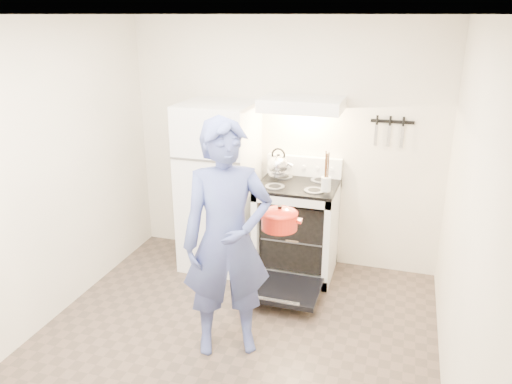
{
  "coord_description": "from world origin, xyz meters",
  "views": [
    {
      "loc": [
        1.18,
        -3.02,
        2.5
      ],
      "look_at": [
        -0.05,
        1.0,
        1.0
      ],
      "focal_mm": 35.0,
      "sensor_mm": 36.0,
      "label": 1
    }
  ],
  "objects_px": {
    "person": "(227,241)",
    "dutch_oven": "(280,221)",
    "stove_body": "(297,230)",
    "tea_kettle": "(278,164)",
    "refrigerator": "(219,186)"
  },
  "relations": [
    {
      "from": "refrigerator",
      "to": "person",
      "type": "xyz_separation_m",
      "value": [
        0.58,
        -1.33,
        0.07
      ]
    },
    {
      "from": "person",
      "to": "stove_body",
      "type": "bearing_deg",
      "value": 54.86
    },
    {
      "from": "tea_kettle",
      "to": "dutch_oven",
      "type": "distance_m",
      "value": 1.19
    },
    {
      "from": "stove_body",
      "to": "person",
      "type": "bearing_deg",
      "value": -99.8
    },
    {
      "from": "refrigerator",
      "to": "dutch_oven",
      "type": "distance_m",
      "value": 1.35
    },
    {
      "from": "tea_kettle",
      "to": "person",
      "type": "height_order",
      "value": "person"
    },
    {
      "from": "person",
      "to": "dutch_oven",
      "type": "relative_size",
      "value": 5.25
    },
    {
      "from": "refrigerator",
      "to": "dutch_oven",
      "type": "xyz_separation_m",
      "value": [
        0.89,
        -1.01,
        0.14
      ]
    },
    {
      "from": "tea_kettle",
      "to": "person",
      "type": "xyz_separation_m",
      "value": [
        -0.0,
        -1.46,
        -0.19
      ]
    },
    {
      "from": "refrigerator",
      "to": "person",
      "type": "bearing_deg",
      "value": -66.54
    },
    {
      "from": "stove_body",
      "to": "person",
      "type": "xyz_separation_m",
      "value": [
        -0.23,
        -1.35,
        0.46
      ]
    },
    {
      "from": "stove_body",
      "to": "tea_kettle",
      "type": "distance_m",
      "value": 0.69
    },
    {
      "from": "stove_body",
      "to": "dutch_oven",
      "type": "xyz_separation_m",
      "value": [
        0.08,
        -1.03,
        0.53
      ]
    },
    {
      "from": "stove_body",
      "to": "refrigerator",
      "type": "bearing_deg",
      "value": -178.23
    },
    {
      "from": "refrigerator",
      "to": "tea_kettle",
      "type": "height_order",
      "value": "refrigerator"
    }
  ]
}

